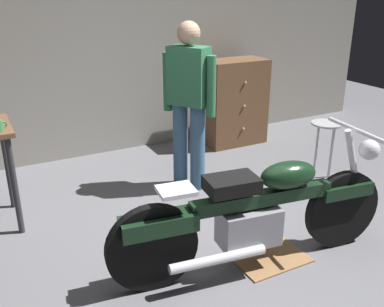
# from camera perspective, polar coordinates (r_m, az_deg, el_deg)

# --- Properties ---
(ground_plane) EXTENTS (12.00, 12.00, 0.00)m
(ground_plane) POSITION_cam_1_polar(r_m,az_deg,el_deg) (3.41, 5.03, -14.22)
(ground_plane) COLOR slate
(back_wall) EXTENTS (8.00, 0.12, 3.10)m
(back_wall) POSITION_cam_1_polar(r_m,az_deg,el_deg) (5.35, -11.52, 16.29)
(back_wall) COLOR gray
(back_wall) RESTS_ON ground_plane
(motorcycle) EXTENTS (2.18, 0.63, 1.00)m
(motorcycle) POSITION_cam_1_polar(r_m,az_deg,el_deg) (3.19, 8.64, -7.51)
(motorcycle) COLOR black
(motorcycle) RESTS_ON ground_plane
(person_standing) EXTENTS (0.39, 0.49, 1.67)m
(person_standing) POSITION_cam_1_polar(r_m,az_deg,el_deg) (4.28, -0.42, 7.07)
(person_standing) COLOR #3E6182
(person_standing) RESTS_ON ground_plane
(shop_stool) EXTENTS (0.32, 0.32, 0.64)m
(shop_stool) POSITION_cam_1_polar(r_m,az_deg,el_deg) (4.77, 17.12, 2.25)
(shop_stool) COLOR #B2B2B7
(shop_stool) RESTS_ON ground_plane
(wooden_dresser) EXTENTS (0.80, 0.47, 1.10)m
(wooden_dresser) POSITION_cam_1_polar(r_m,az_deg,el_deg) (5.72, 5.57, 6.71)
(wooden_dresser) COLOR brown
(wooden_dresser) RESTS_ON ground_plane
(drip_tray) EXTENTS (0.56, 0.40, 0.01)m
(drip_tray) POSITION_cam_1_polar(r_m,az_deg,el_deg) (3.50, 10.13, -13.28)
(drip_tray) COLOR olive
(drip_tray) RESTS_ON ground_plane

